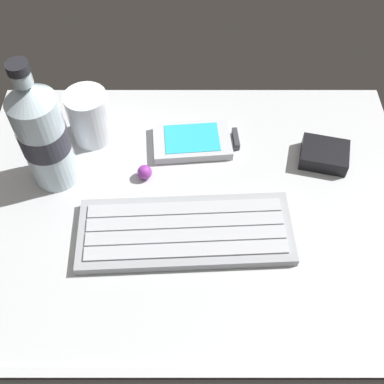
{
  "coord_description": "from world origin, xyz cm",
  "views": [
    {
      "loc": [
        -0.14,
        -38.21,
        55.76
      ],
      "look_at": [
        0.0,
        0.0,
        3.0
      ],
      "focal_mm": 44.14,
      "sensor_mm": 36.0,
      "label": 1
    }
  ],
  "objects_px": {
    "water_bottle": "(42,134)",
    "keyboard": "(186,231)",
    "charger_block": "(324,154)",
    "juice_cup": "(90,119)",
    "trackball_mouse": "(145,172)",
    "handheld_device": "(196,141)"
  },
  "relations": [
    {
      "from": "trackball_mouse",
      "to": "water_bottle",
      "type": "bearing_deg",
      "value": 178.77
    },
    {
      "from": "handheld_device",
      "to": "water_bottle",
      "type": "bearing_deg",
      "value": -163.31
    },
    {
      "from": "trackball_mouse",
      "to": "charger_block",
      "type": "bearing_deg",
      "value": 6.96
    },
    {
      "from": "charger_block",
      "to": "juice_cup",
      "type": "bearing_deg",
      "value": 172.03
    },
    {
      "from": "water_bottle",
      "to": "trackball_mouse",
      "type": "height_order",
      "value": "water_bottle"
    },
    {
      "from": "water_bottle",
      "to": "charger_block",
      "type": "height_order",
      "value": "water_bottle"
    },
    {
      "from": "handheld_device",
      "to": "water_bottle",
      "type": "relative_size",
      "value": 0.64
    },
    {
      "from": "keyboard",
      "to": "charger_block",
      "type": "relative_size",
      "value": 4.21
    },
    {
      "from": "handheld_device",
      "to": "keyboard",
      "type": "bearing_deg",
      "value": -95.32
    },
    {
      "from": "handheld_device",
      "to": "charger_block",
      "type": "height_order",
      "value": "charger_block"
    },
    {
      "from": "juice_cup",
      "to": "handheld_device",
      "type": "bearing_deg",
      "value": -6.28
    },
    {
      "from": "keyboard",
      "to": "handheld_device",
      "type": "height_order",
      "value": "keyboard"
    },
    {
      "from": "water_bottle",
      "to": "charger_block",
      "type": "bearing_deg",
      "value": 4.3
    },
    {
      "from": "charger_block",
      "to": "trackball_mouse",
      "type": "relative_size",
      "value": 3.18
    },
    {
      "from": "keyboard",
      "to": "water_bottle",
      "type": "xyz_separation_m",
      "value": [
        -0.19,
        0.1,
        0.08
      ]
    },
    {
      "from": "handheld_device",
      "to": "juice_cup",
      "type": "distance_m",
      "value": 0.17
    },
    {
      "from": "handheld_device",
      "to": "charger_block",
      "type": "bearing_deg",
      "value": -9.38
    },
    {
      "from": "handheld_device",
      "to": "charger_block",
      "type": "distance_m",
      "value": 0.2
    },
    {
      "from": "water_bottle",
      "to": "keyboard",
      "type": "bearing_deg",
      "value": -28.16
    },
    {
      "from": "juice_cup",
      "to": "trackball_mouse",
      "type": "xyz_separation_m",
      "value": [
        0.09,
        -0.08,
        -0.03
      ]
    },
    {
      "from": "water_bottle",
      "to": "trackball_mouse",
      "type": "xyz_separation_m",
      "value": [
        0.13,
        -0.0,
        -0.08
      ]
    },
    {
      "from": "charger_block",
      "to": "handheld_device",
      "type": "bearing_deg",
      "value": 170.62
    }
  ]
}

